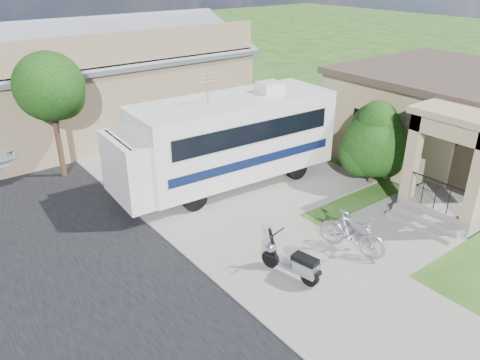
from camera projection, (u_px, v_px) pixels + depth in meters
ground at (308, 247)px, 13.11m from camera, size 120.00×120.00×0.00m
sidewalk_slab at (123, 150)px, 19.73m from camera, size 4.00×80.00×0.06m
driveway_slab at (250, 179)px, 17.16m from camera, size 7.00×6.00×0.05m
walk_slab at (403, 228)px, 14.03m from camera, size 4.00×3.00×0.05m
house at (447, 116)px, 18.26m from camera, size 9.47×7.80×3.54m
warehouse at (103, 83)px, 22.31m from camera, size 12.50×8.40×5.04m
street_tree_a at (52, 89)px, 16.20m from camera, size 2.44×2.40×4.58m
motorhome at (226, 138)px, 16.11m from camera, size 8.04×2.93×4.06m
shrub at (374, 142)px, 16.32m from camera, size 2.48×2.37×3.05m
scooter at (294, 263)px, 11.58m from camera, size 0.73×1.70×1.12m
bicycle at (352, 235)px, 12.61m from camera, size 1.00×2.00×1.16m
garden_hose at (400, 209)px, 14.98m from camera, size 0.36×0.36×0.16m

